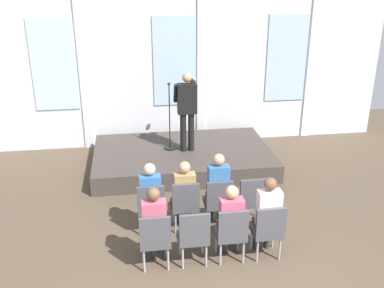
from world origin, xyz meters
name	(u,v)px	position (x,y,z in m)	size (l,w,h in m)	color
rear_partition	(175,72)	(0.03, 6.42, 1.87)	(10.78, 0.14, 3.70)	silver
stage_platform	(182,158)	(0.00, 4.88, 0.20)	(4.00, 2.49, 0.40)	#3F3833
speaker	(187,106)	(0.10, 4.84, 1.45)	(0.52, 0.69, 1.79)	black
mic_stand	(170,135)	(-0.27, 4.99, 0.74)	(0.28, 0.28, 1.56)	black
chair_r0_c0	(151,205)	(-0.87, 2.21, 0.53)	(0.46, 0.44, 0.94)	#99999E
audience_r0_c0	(150,193)	(-0.87, 2.29, 0.71)	(0.36, 0.39, 1.28)	#2D2D33
chair_r0_c1	(185,203)	(-0.29, 2.21, 0.53)	(0.46, 0.44, 0.94)	#99999E
audience_r0_c1	(184,191)	(-0.29, 2.29, 0.71)	(0.36, 0.39, 1.28)	#2D2D33
chair_r0_c2	(218,200)	(0.29, 2.21, 0.53)	(0.46, 0.44, 0.94)	#99999E
audience_r0_c2	(218,186)	(0.29, 2.29, 0.76)	(0.36, 0.39, 1.38)	#2D2D33
chair_r0_c3	(251,198)	(0.87, 2.21, 0.53)	(0.46, 0.44, 0.94)	#99999E
chair_r1_c0	(155,237)	(-0.87, 1.23, 0.53)	(0.46, 0.44, 0.94)	#99999E
audience_r1_c0	(154,223)	(-0.87, 1.31, 0.74)	(0.36, 0.39, 1.34)	#2D2D33
chair_r1_c1	(194,234)	(-0.29, 1.23, 0.53)	(0.46, 0.44, 0.94)	#99999E
chair_r1_c2	(231,231)	(0.29, 1.23, 0.53)	(0.46, 0.44, 0.94)	#99999E
audience_r1_c2	(230,218)	(0.29, 1.31, 0.71)	(0.36, 0.39, 1.28)	#2D2D33
chair_r1_c3	(268,228)	(0.87, 1.23, 0.53)	(0.46, 0.44, 0.94)	#99999E
audience_r1_c3	(267,213)	(0.87, 1.31, 0.76)	(0.36, 0.39, 1.37)	#2D2D33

